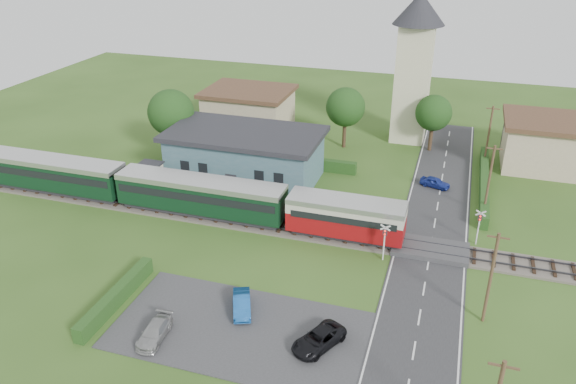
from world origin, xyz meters
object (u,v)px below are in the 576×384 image
(equipment_hut, at_px, (150,176))
(pedestrian_far, at_px, (152,182))
(church_tower, at_px, (415,58))
(car_park_blue, at_px, (242,304))
(train, at_px, (170,190))
(pedestrian_near, at_px, (302,206))
(car_on_road, at_px, (435,182))
(crossing_signal_near, at_px, (385,237))
(station_building, at_px, (245,155))
(house_west, at_px, (249,110))
(car_park_dark, at_px, (319,339))
(car_park_silver, at_px, (154,332))
(house_east, at_px, (542,142))
(crossing_signal_far, at_px, (479,222))

(equipment_hut, relative_size, pedestrian_far, 1.55)
(church_tower, bearing_deg, car_park_blue, -100.53)
(train, height_order, pedestrian_far, train)
(car_park_blue, height_order, pedestrian_near, pedestrian_near)
(car_on_road, bearing_deg, crossing_signal_near, -173.88)
(station_building, distance_m, house_west, 14.87)
(car_park_blue, height_order, car_park_dark, car_park_blue)
(house_west, relative_size, pedestrian_near, 7.31)
(house_west, height_order, pedestrian_far, house_west)
(car_on_road, height_order, car_park_dark, car_park_dark)
(pedestrian_far, bearing_deg, car_on_road, -59.01)
(car_park_blue, bearing_deg, train, 111.90)
(house_west, bearing_deg, car_park_silver, -77.82)
(crossing_signal_near, xyz_separation_m, pedestrian_near, (-8.33, 4.91, -0.95))
(car_park_dark, bearing_deg, church_tower, 115.57)
(car_on_road, height_order, car_park_blue, car_park_blue)
(train, relative_size, car_park_silver, 12.11)
(equipment_hut, relative_size, house_east, 0.29)
(house_east, distance_m, car_on_road, 14.23)
(crossing_signal_far, height_order, car_park_dark, crossing_signal_far)
(equipment_hut, height_order, pedestrian_far, equipment_hut)
(car_park_silver, bearing_deg, car_park_blue, 40.86)
(station_building, bearing_deg, church_tower, 48.59)
(crossing_signal_near, xyz_separation_m, crossing_signal_far, (7.20, 4.80, 0.00))
(station_building, height_order, pedestrian_far, station_building)
(house_west, bearing_deg, train, -87.63)
(house_east, height_order, crossing_signal_near, house_east)
(crossing_signal_far, relative_size, car_park_dark, 0.83)
(crossing_signal_near, height_order, pedestrian_near, crossing_signal_near)
(house_east, bearing_deg, pedestrian_near, -138.35)
(station_building, xyz_separation_m, house_east, (30.00, 13.01, 0.10))
(crossing_signal_far, relative_size, pedestrian_near, 2.22)
(crossing_signal_far, xyz_separation_m, car_park_dark, (-9.58, -16.37, -1.51))
(equipment_hut, bearing_deg, station_building, 35.92)
(church_tower, height_order, crossing_signal_near, church_tower)
(car_park_dark, bearing_deg, house_east, 93.02)
(house_east, relative_size, pedestrian_near, 5.96)
(church_tower, bearing_deg, house_west, -171.47)
(house_east, bearing_deg, crossing_signal_near, -119.13)
(car_park_blue, relative_size, pedestrian_far, 2.09)
(car_park_dark, bearing_deg, crossing_signal_far, 86.63)
(car_park_blue, distance_m, car_park_dark, 6.39)
(equipment_hut, xyz_separation_m, church_tower, (23.00, 22.80, 8.48))
(house_east, height_order, pedestrian_far, house_east)
(train, bearing_deg, car_park_dark, -37.72)
(pedestrian_far, bearing_deg, station_building, -40.53)
(car_park_blue, bearing_deg, house_west, 87.32)
(car_park_blue, xyz_separation_m, car_park_silver, (-4.40, -4.45, -0.05))
(station_building, distance_m, train, 9.88)
(station_building, xyz_separation_m, church_tower, (15.00, 17.01, 7.53))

